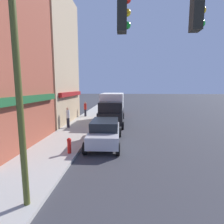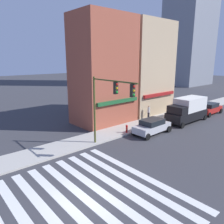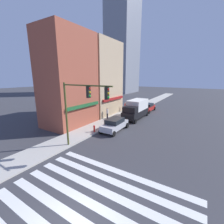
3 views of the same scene
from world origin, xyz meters
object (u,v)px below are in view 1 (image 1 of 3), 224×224
at_px(sedan_silver, 105,132).
at_px(fire_hydrant, 69,145).
at_px(box_truck_black, 112,108).
at_px(pedestrian_red_jacket, 85,109).
at_px(pedestrian_white_shirt, 68,117).
at_px(sedan_red, 115,108).
at_px(traffic_signal, 86,53).

height_order(sedan_silver, fire_hydrant, sedan_silver).
height_order(box_truck_black, pedestrian_red_jacket, box_truck_black).
xyz_separation_m(box_truck_black, pedestrian_white_shirt, (-2.99, 3.69, -0.51)).
xyz_separation_m(sedan_red, pedestrian_white_shirt, (-9.03, 3.69, 0.23)).
relative_size(box_truck_black, fire_hydrant, 7.39).
bearing_deg(pedestrian_red_jacket, box_truck_black, -123.46).
bearing_deg(box_truck_black, pedestrian_white_shirt, 129.70).
xyz_separation_m(sedan_red, pedestrian_red_jacket, (-2.98, 3.51, 0.23)).
distance_m(sedan_silver, sedan_red, 12.92).
distance_m(sedan_silver, box_truck_black, 6.92).
distance_m(sedan_red, fire_hydrant, 15.08).
distance_m(box_truck_black, pedestrian_white_shirt, 4.78).
distance_m(sedan_red, pedestrian_white_shirt, 9.76).
bearing_deg(traffic_signal, pedestrian_red_jacket, 12.97).
height_order(sedan_red, pedestrian_white_shirt, pedestrian_white_shirt).
height_order(pedestrian_white_shirt, fire_hydrant, pedestrian_white_shirt).
distance_m(traffic_signal, pedestrian_white_shirt, 11.37).
height_order(sedan_silver, pedestrian_red_jacket, pedestrian_red_jacket).
bearing_deg(traffic_signal, box_truck_black, 0.93).
xyz_separation_m(box_truck_black, pedestrian_red_jacket, (3.06, 3.51, -0.51)).
height_order(traffic_signal, sedan_red, traffic_signal).
bearing_deg(fire_hydrant, pedestrian_white_shirt, 18.54).
bearing_deg(sedan_red, pedestrian_white_shirt, 157.46).
bearing_deg(sedan_silver, traffic_signal, -179.55).
relative_size(traffic_signal, box_truck_black, 1.00).
height_order(sedan_silver, box_truck_black, box_truck_black).
relative_size(pedestrian_white_shirt, pedestrian_red_jacket, 1.00).
height_order(box_truck_black, fire_hydrant, box_truck_black).
bearing_deg(pedestrian_white_shirt, sedan_red, 109.84).
bearing_deg(sedan_red, box_truck_black, 179.71).
bearing_deg(sedan_red, fire_hydrant, 173.23).
relative_size(sedan_silver, pedestrian_white_shirt, 2.51).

